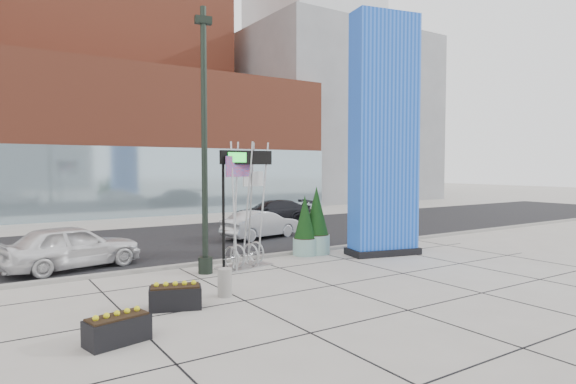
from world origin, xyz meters
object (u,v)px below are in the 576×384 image
car_white_west (72,247)px  car_silver_mid (261,225)px  blue_pylon (384,139)px  concrete_bollard (225,282)px  overhead_street_sign (241,167)px  lamp_post (205,166)px  public_art_sculpture (245,234)px

car_white_west → car_silver_mid: car_white_west is taller
blue_pylon → car_silver_mid: size_ratio=2.33×
blue_pylon → car_white_west: size_ratio=2.10×
concrete_bollard → car_white_west: car_white_west is taller
concrete_bollard → overhead_street_sign: overhead_street_sign is taller
lamp_post → concrete_bollard: size_ratio=11.36×
public_art_sculpture → overhead_street_sign: 2.39m
lamp_post → public_art_sculpture: size_ratio=1.96×
public_art_sculpture → car_silver_mid: bearing=41.3°
public_art_sculpture → car_silver_mid: (3.94, 5.65, -0.49)m
overhead_street_sign → car_silver_mid: overhead_street_sign is taller
lamp_post → overhead_street_sign: (1.45, 0.13, -0.05)m
public_art_sculpture → car_white_west: 6.02m
public_art_sculpture → lamp_post: bearing=172.6°
blue_pylon → car_white_west: (-11.14, 3.84, -3.90)m
car_white_west → concrete_bollard: bearing=-166.9°
car_white_west → car_silver_mid: size_ratio=1.11×
lamp_post → car_silver_mid: (5.53, 5.83, -2.92)m
car_silver_mid → car_white_west: bearing=94.4°
lamp_post → car_white_west: (-3.64, 3.13, -2.82)m
concrete_bollard → overhead_street_sign: size_ratio=0.19×
public_art_sculpture → car_silver_mid: 6.91m
lamp_post → concrete_bollard: 4.45m
car_white_west → blue_pylon: bearing=-121.5°
concrete_bollard → overhead_street_sign: 4.94m
overhead_street_sign → car_silver_mid: (4.08, 5.70, -2.88)m
public_art_sculpture → car_silver_mid: public_art_sculpture is taller
public_art_sculpture → overhead_street_sign: bearing=-174.0°
lamp_post → overhead_street_sign: lamp_post is taller
lamp_post → public_art_sculpture: 2.91m
public_art_sculpture → overhead_street_sign: public_art_sculpture is taller
concrete_bollard → car_white_west: (-2.93, 6.11, 0.40)m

